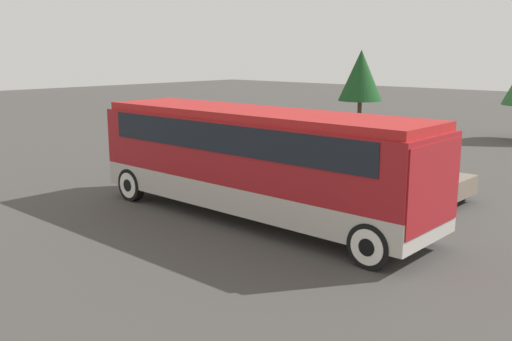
# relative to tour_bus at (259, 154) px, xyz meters

# --- Properties ---
(ground_plane) EXTENTS (120.00, 120.00, 0.00)m
(ground_plane) POSITION_rel_tour_bus_xyz_m (-0.10, 0.00, -1.84)
(ground_plane) COLOR #423F3D
(tour_bus) EXTENTS (10.41, 2.67, 3.05)m
(tour_bus) POSITION_rel_tour_bus_xyz_m (0.00, 0.00, 0.00)
(tour_bus) COLOR #B7B2A8
(tour_bus) RESTS_ON ground_plane
(parked_car_near) EXTENTS (4.25, 1.82, 1.30)m
(parked_car_near) POSITION_rel_tour_bus_xyz_m (-1.29, 7.50, -1.18)
(parked_car_near) COLOR silver
(parked_car_near) RESTS_ON ground_plane
(parked_car_mid) EXTENTS (4.54, 1.95, 1.33)m
(parked_car_mid) POSITION_rel_tour_bus_xyz_m (1.48, 5.06, -1.16)
(parked_car_mid) COLOR #7A6B5B
(parked_car_mid) RESTS_ON ground_plane
(parked_car_far) EXTENTS (4.01, 1.94, 1.34)m
(parked_car_far) POSITION_rel_tour_bus_xyz_m (-3.96, 5.28, -1.17)
(parked_car_far) COLOR maroon
(parked_car_far) RESTS_ON ground_plane
(tree_center) EXTENTS (2.93, 2.93, 4.77)m
(tree_center) POSITION_rel_tour_bus_xyz_m (-10.39, 21.74, 1.24)
(tree_center) COLOR brown
(tree_center) RESTS_ON ground_plane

